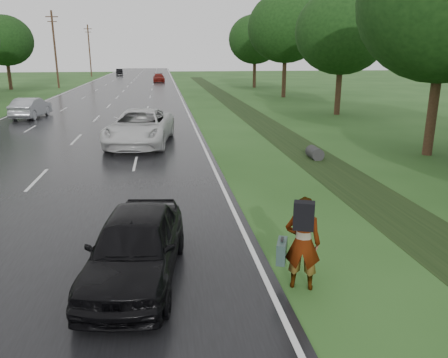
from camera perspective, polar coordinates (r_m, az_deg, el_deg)
road at (r=53.92m, az=-13.28°, el=10.83°), size 14.00×180.00×0.04m
edge_stripe_east at (r=53.74m, az=-5.96°, el=11.18°), size 0.12×180.00×0.01m
edge_stripe_west at (r=54.92m, az=-20.42°, el=10.38°), size 0.12×180.00×0.01m
center_line at (r=53.92m, az=-13.28°, el=10.86°), size 0.12×180.00×0.01m
drainage_ditch at (r=28.41m, az=5.88°, el=6.80°), size 2.20×120.00×0.56m
utility_pole_far at (r=65.03m, az=-21.22°, el=15.61°), size 1.60×0.26×10.00m
utility_pole_distant at (r=94.55m, az=-17.16°, el=15.80°), size 1.60×0.26×10.00m
tree_east_b at (r=22.30m, az=27.09°, el=19.84°), size 7.60×7.60×10.11m
tree_east_c at (r=35.22m, az=15.22°, el=18.09°), size 7.00×7.00×9.29m
tree_east_d at (r=48.38m, az=8.09°, el=19.00°), size 8.00×8.00×10.76m
tree_east_f at (r=61.87m, az=4.08°, el=17.72°), size 7.20×7.20×9.62m
tree_west_f at (r=64.56m, az=-26.73°, el=15.85°), size 7.00×7.00×9.29m
pedestrian at (r=8.86m, az=10.09°, el=-8.08°), size 0.95×0.97×1.94m
white_pickup at (r=23.05m, az=-10.90°, el=6.67°), size 3.79×6.72×1.77m
dark_sedan at (r=9.26m, az=-11.50°, el=-8.57°), size 2.32×4.54×1.48m
silver_sedan at (r=35.23m, az=-23.92°, el=8.52°), size 2.02×4.56×1.46m
far_car_red at (r=74.33m, az=-8.51°, el=12.95°), size 1.98×4.62×1.33m
far_car_dark at (r=100.23m, az=-13.49°, el=13.46°), size 1.74×4.13×1.33m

